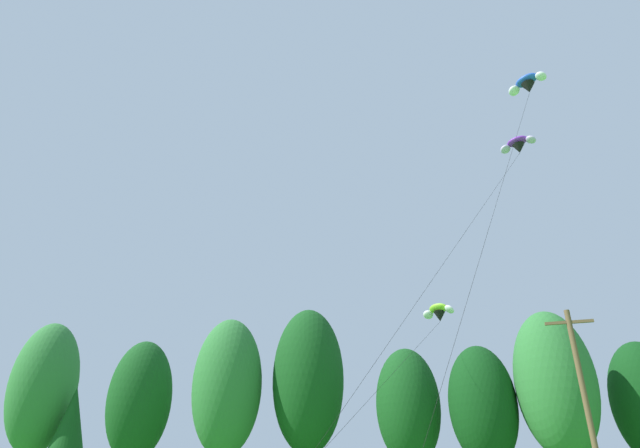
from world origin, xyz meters
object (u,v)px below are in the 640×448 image
Objects in this scene: parafoil_kite_mid_blue_white at (527,84)px; parafoil_kite_far_purple at (518,145)px; utility_pole at (586,403)px; parafoil_kite_high_lime_white at (439,312)px.

parafoil_kite_mid_blue_white reaches higher than parafoil_kite_far_purple.
parafoil_kite_far_purple is (0.14, 6.49, 18.24)m from utility_pole.
utility_pole is at bearing -117.56° from parafoil_kite_mid_blue_white.
parafoil_kite_mid_blue_white reaches higher than utility_pole.
utility_pole is 0.42× the size of parafoil_kite_high_lime_white.
parafoil_kite_mid_blue_white is (0.71, 1.36, 19.43)m from utility_pole.
parafoil_kite_mid_blue_white is at bearing -83.68° from parafoil_kite_far_purple.
parafoil_kite_high_lime_white is at bearing 148.68° from parafoil_kite_far_purple.
utility_pole is 19.36m from parafoil_kite_far_purple.
parafoil_kite_high_lime_white reaches higher than utility_pole.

